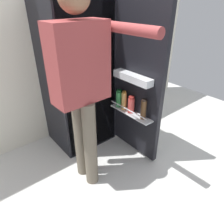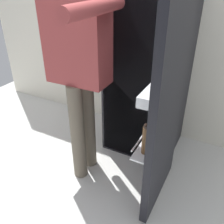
# 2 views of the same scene
# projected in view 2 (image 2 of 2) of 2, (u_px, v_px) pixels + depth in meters

# --- Properties ---
(ground_plane) EXTENTS (5.05, 5.05, 0.00)m
(ground_plane) POSITION_uv_depth(u_px,v_px,m) (121.00, 173.00, 2.20)
(ground_plane) COLOR silver
(kitchen_wall) EXTENTS (4.40, 0.10, 2.66)m
(kitchen_wall) POSITION_uv_depth(u_px,v_px,m) (166.00, 4.00, 2.21)
(kitchen_wall) COLOR silver
(kitchen_wall) RESTS_ON ground_plane
(refrigerator) EXTENTS (0.72, 1.22, 1.64)m
(refrigerator) POSITION_uv_depth(u_px,v_px,m) (150.00, 71.00, 2.15)
(refrigerator) COLOR black
(refrigerator) RESTS_ON ground_plane
(person) EXTENTS (0.57, 0.78, 1.73)m
(person) POSITION_uv_depth(u_px,v_px,m) (79.00, 57.00, 1.73)
(person) COLOR #665B4C
(person) RESTS_ON ground_plane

